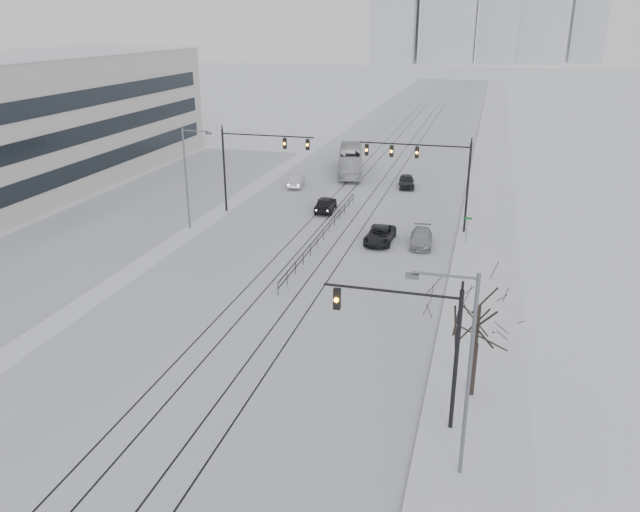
{
  "coord_description": "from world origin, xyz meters",
  "views": [
    {
      "loc": [
        12.9,
        -18.64,
        17.58
      ],
      "look_at": [
        2.95,
        18.03,
        3.2
      ],
      "focal_mm": 35.0,
      "sensor_mm": 36.0,
      "label": 1
    }
  ],
  "objects_px": {
    "traffic_mast_near": "(420,337)",
    "sedan_nb_far": "(407,181)",
    "sedan_nb_front": "(380,235)",
    "box_truck": "(350,161)",
    "bare_tree": "(479,316)",
    "sedan_sb_outer": "(296,181)",
    "sedan_nb_right": "(421,238)",
    "sedan_sb_inner": "(325,204)"
  },
  "relations": [
    {
      "from": "sedan_nb_front",
      "to": "sedan_sb_outer",
      "type": "bearing_deg",
      "value": 128.34
    },
    {
      "from": "bare_tree",
      "to": "sedan_sb_inner",
      "type": "distance_m",
      "value": 33.24
    },
    {
      "from": "bare_tree",
      "to": "sedan_nb_right",
      "type": "distance_m",
      "value": 22.69
    },
    {
      "from": "sedan_nb_front",
      "to": "box_truck",
      "type": "relative_size",
      "value": 0.41
    },
    {
      "from": "sedan_sb_inner",
      "to": "sedan_nb_front",
      "type": "height_order",
      "value": "sedan_sb_inner"
    },
    {
      "from": "bare_tree",
      "to": "box_truck",
      "type": "xyz_separation_m",
      "value": [
        -16.34,
        45.6,
        -2.89
      ]
    },
    {
      "from": "sedan_nb_right",
      "to": "box_truck",
      "type": "height_order",
      "value": "box_truck"
    },
    {
      "from": "traffic_mast_near",
      "to": "sedan_nb_front",
      "type": "bearing_deg",
      "value": 103.75
    },
    {
      "from": "sedan_sb_inner",
      "to": "sedan_nb_far",
      "type": "relative_size",
      "value": 1.06
    },
    {
      "from": "traffic_mast_near",
      "to": "box_truck",
      "type": "relative_size",
      "value": 0.61
    },
    {
      "from": "sedan_nb_far",
      "to": "sedan_nb_front",
      "type": "bearing_deg",
      "value": -98.18
    },
    {
      "from": "sedan_nb_front",
      "to": "box_truck",
      "type": "xyz_separation_m",
      "value": [
        -7.9,
        23.98,
        0.94
      ]
    },
    {
      "from": "sedan_nb_front",
      "to": "sedan_nb_right",
      "type": "relative_size",
      "value": 1.07
    },
    {
      "from": "sedan_nb_right",
      "to": "sedan_sb_inner",
      "type": "bearing_deg",
      "value": 138.98
    },
    {
      "from": "sedan_nb_front",
      "to": "sedan_nb_right",
      "type": "distance_m",
      "value": 3.45
    },
    {
      "from": "sedan_sb_outer",
      "to": "sedan_nb_right",
      "type": "distance_m",
      "value": 22.55
    },
    {
      "from": "traffic_mast_near",
      "to": "sedan_nb_far",
      "type": "distance_m",
      "value": 44.39
    },
    {
      "from": "traffic_mast_near",
      "to": "sedan_nb_front",
      "type": "xyz_separation_m",
      "value": [
        -6.03,
        24.62,
        -3.9
      ]
    },
    {
      "from": "traffic_mast_near",
      "to": "box_truck",
      "type": "distance_m",
      "value": 50.65
    },
    {
      "from": "traffic_mast_near",
      "to": "bare_tree",
      "type": "distance_m",
      "value": 3.85
    },
    {
      "from": "sedan_sb_outer",
      "to": "sedan_nb_far",
      "type": "distance_m",
      "value": 12.43
    },
    {
      "from": "traffic_mast_near",
      "to": "sedan_sb_inner",
      "type": "xyz_separation_m",
      "value": [
        -12.79,
        32.33,
        -3.81
      ]
    },
    {
      "from": "bare_tree",
      "to": "sedan_nb_front",
      "type": "height_order",
      "value": "bare_tree"
    },
    {
      "from": "sedan_sb_outer",
      "to": "sedan_nb_far",
      "type": "xyz_separation_m",
      "value": [
        12.07,
        2.95,
        0.0
      ]
    },
    {
      "from": "sedan_nb_front",
      "to": "sedan_nb_far",
      "type": "bearing_deg",
      "value": 91.89
    },
    {
      "from": "traffic_mast_near",
      "to": "sedan_sb_outer",
      "type": "bearing_deg",
      "value": 114.33
    },
    {
      "from": "sedan_nb_front",
      "to": "sedan_nb_far",
      "type": "relative_size",
      "value": 1.14
    },
    {
      "from": "traffic_mast_near",
      "to": "sedan_nb_front",
      "type": "relative_size",
      "value": 1.48
    },
    {
      "from": "sedan_sb_outer",
      "to": "sedan_nb_front",
      "type": "bearing_deg",
      "value": 118.5
    },
    {
      "from": "bare_tree",
      "to": "sedan_sb_inner",
      "type": "bearing_deg",
      "value": 117.4
    },
    {
      "from": "bare_tree",
      "to": "sedan_sb_inner",
      "type": "relative_size",
      "value": 1.38
    },
    {
      "from": "sedan_nb_front",
      "to": "traffic_mast_near",
      "type": "bearing_deg",
      "value": -75.41
    },
    {
      "from": "traffic_mast_near",
      "to": "sedan_sb_inner",
      "type": "bearing_deg",
      "value": 111.58
    },
    {
      "from": "traffic_mast_near",
      "to": "sedan_sb_outer",
      "type": "xyz_separation_m",
      "value": [
        -18.45,
        40.81,
        -3.85
      ]
    },
    {
      "from": "bare_tree",
      "to": "sedan_nb_right",
      "type": "bearing_deg",
      "value": 102.89
    },
    {
      "from": "traffic_mast_near",
      "to": "bare_tree",
      "type": "bearing_deg",
      "value": 51.24
    },
    {
      "from": "bare_tree",
      "to": "sedan_nb_far",
      "type": "relative_size",
      "value": 1.47
    },
    {
      "from": "bare_tree",
      "to": "box_truck",
      "type": "bearing_deg",
      "value": 109.71
    },
    {
      "from": "bare_tree",
      "to": "sedan_sb_outer",
      "type": "height_order",
      "value": "bare_tree"
    },
    {
      "from": "traffic_mast_near",
      "to": "bare_tree",
      "type": "height_order",
      "value": "traffic_mast_near"
    },
    {
      "from": "sedan_sb_outer",
      "to": "box_truck",
      "type": "xyz_separation_m",
      "value": [
        4.53,
        7.79,
        0.89
      ]
    },
    {
      "from": "box_truck",
      "to": "bare_tree",
      "type": "bearing_deg",
      "value": 98.07
    }
  ]
}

